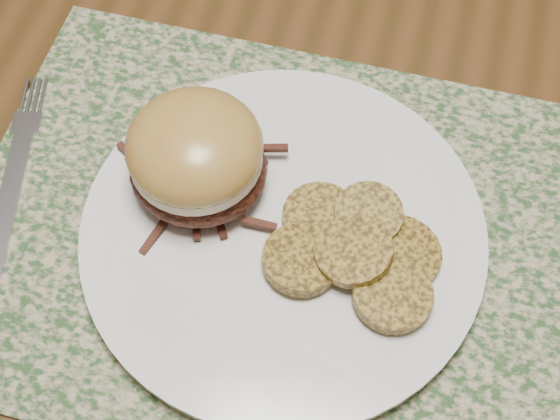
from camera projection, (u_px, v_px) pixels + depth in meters
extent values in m
plane|color=brown|center=(325.00, 347.00, 1.29)|extent=(3.50, 3.50, 0.00)
cube|color=#573319|center=(368.00, 51.00, 0.66)|extent=(1.50, 0.90, 0.04)
cube|color=#2C4E28|center=(285.00, 237.00, 0.54)|extent=(0.45, 0.33, 0.00)
cylinder|color=white|center=(283.00, 234.00, 0.53)|extent=(0.26, 0.26, 0.02)
ellipsoid|color=black|center=(198.00, 169.00, 0.53)|extent=(0.10, 0.09, 0.04)
cylinder|color=beige|center=(196.00, 154.00, 0.51)|extent=(0.09, 0.09, 0.01)
ellipsoid|color=olive|center=(194.00, 146.00, 0.50)|extent=(0.09, 0.09, 0.05)
cylinder|color=olive|center=(320.00, 218.00, 0.53)|extent=(0.05, 0.05, 0.01)
cylinder|color=olive|center=(369.00, 214.00, 0.52)|extent=(0.07, 0.07, 0.01)
cylinder|color=olive|center=(398.00, 253.00, 0.51)|extent=(0.08, 0.08, 0.01)
cylinder|color=olive|center=(301.00, 260.00, 0.51)|extent=(0.07, 0.07, 0.02)
cylinder|color=olive|center=(354.00, 251.00, 0.50)|extent=(0.07, 0.07, 0.02)
cylinder|color=olive|center=(393.00, 294.00, 0.49)|extent=(0.07, 0.07, 0.01)
cube|color=silver|center=(7.00, 207.00, 0.55)|extent=(0.04, 0.13, 0.00)
cube|color=silver|center=(27.00, 123.00, 0.59)|extent=(0.03, 0.02, 0.00)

